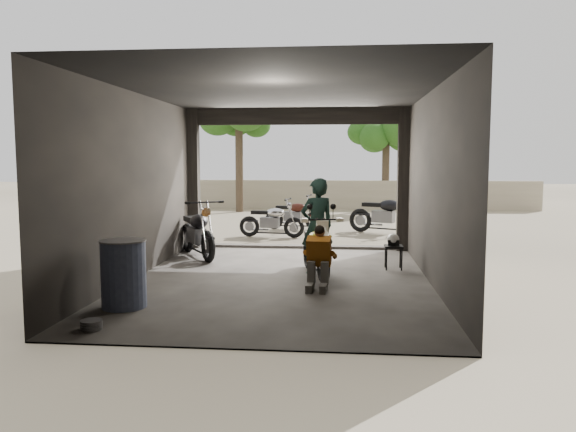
% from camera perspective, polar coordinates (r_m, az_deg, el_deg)
% --- Properties ---
extents(ground, '(80.00, 80.00, 0.00)m').
position_cam_1_polar(ground, '(9.59, -0.81, -6.63)').
color(ground, '#7A6D56').
rests_on(ground, ground).
extents(garage, '(7.00, 7.13, 3.20)m').
position_cam_1_polar(garage, '(9.94, -0.47, 1.27)').
color(garage, '#2D2B28').
rests_on(garage, ground).
extents(boundary_wall, '(18.00, 0.30, 1.20)m').
position_cam_1_polar(boundary_wall, '(23.38, 2.98, 2.18)').
color(boundary_wall, gray).
rests_on(boundary_wall, ground).
extents(tree_left, '(2.20, 2.20, 5.60)m').
position_cam_1_polar(tree_left, '(22.26, -5.02, 10.70)').
color(tree_left, '#382B1E').
rests_on(tree_left, ground).
extents(tree_right, '(2.20, 2.20, 5.00)m').
position_cam_1_polar(tree_right, '(23.42, 9.97, 9.35)').
color(tree_right, '#382B1E').
rests_on(tree_right, ground).
extents(main_bike, '(1.07, 1.76, 1.09)m').
position_cam_1_polar(main_bike, '(9.91, 2.82, -3.01)').
color(main_bike, '#EAE4C5').
rests_on(main_bike, ground).
extents(left_bike, '(1.59, 1.93, 1.23)m').
position_cam_1_polar(left_bike, '(11.96, -9.22, -1.25)').
color(left_bike, black).
rests_on(left_bike, ground).
extents(outside_bike_a, '(1.60, 0.81, 1.04)m').
position_cam_1_polar(outside_bike_a, '(14.85, -1.69, -0.19)').
color(outside_bike_a, black).
rests_on(outside_bike_a, ground).
extents(outside_bike_b, '(1.60, 0.82, 1.04)m').
position_cam_1_polar(outside_bike_b, '(16.48, 0.63, 0.40)').
color(outside_bike_b, '#38140D').
rests_on(outside_bike_b, ground).
extents(outside_bike_c, '(2.02, 1.49, 1.26)m').
position_cam_1_polar(outside_bike_c, '(15.78, 9.85, 0.49)').
color(outside_bike_c, black).
rests_on(outside_bike_c, ground).
extents(rider, '(0.75, 0.66, 1.73)m').
position_cam_1_polar(rider, '(10.03, 2.98, -1.07)').
color(rider, black).
rests_on(rider, ground).
extents(mechanic, '(0.55, 0.72, 0.98)m').
position_cam_1_polar(mechanic, '(8.82, 3.09, -4.47)').
color(mechanic, '#A95F16').
rests_on(mechanic, ground).
extents(stool, '(0.33, 0.33, 0.46)m').
position_cam_1_polar(stool, '(10.64, 10.68, -3.35)').
color(stool, black).
rests_on(stool, ground).
extents(helmet, '(0.24, 0.25, 0.22)m').
position_cam_1_polar(helmet, '(10.65, 10.63, -2.35)').
color(helmet, silver).
rests_on(helmet, stool).
extents(oil_drum, '(0.71, 0.71, 0.95)m').
position_cam_1_polar(oil_drum, '(8.09, -16.36, -5.75)').
color(oil_drum, '#3F4969').
rests_on(oil_drum, ground).
extents(sign_post, '(0.74, 0.08, 2.21)m').
position_cam_1_polar(sign_post, '(13.23, 14.70, 3.05)').
color(sign_post, black).
rests_on(sign_post, ground).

